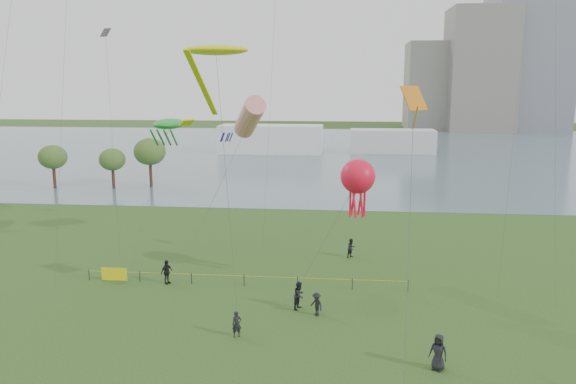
{
  "coord_description": "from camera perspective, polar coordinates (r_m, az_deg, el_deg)",
  "views": [
    {
      "loc": [
        3.43,
        -24.85,
        14.79
      ],
      "look_at": [
        0.0,
        10.0,
        8.0
      ],
      "focal_mm": 35.0,
      "sensor_mm": 36.0,
      "label": 1
    }
  ],
  "objects": [
    {
      "name": "spectator_c",
      "position": [
        43.37,
        -12.23,
        -7.95
      ],
      "size": [
        0.9,
        1.15,
        1.82
      ],
      "primitive_type": "imported",
      "rotation": [
        0.0,
        0.0,
        1.07
      ],
      "color": "black",
      "rests_on": "ground_plane"
    },
    {
      "name": "building_mid",
      "position": [
        191.68,
        18.86,
        11.66
      ],
      "size": [
        20.0,
        20.0,
        38.0
      ],
      "primitive_type": "cube",
      "color": "slate",
      "rests_on": "ground_plane"
    },
    {
      "name": "spectator_b",
      "position": [
        36.96,
        2.91,
        -11.31
      ],
      "size": [
        1.12,
        1.13,
        1.56
      ],
      "primitive_type": "imported",
      "rotation": [
        0.0,
        0.0,
        -0.8
      ],
      "color": "black",
      "rests_on": "ground_plane"
    },
    {
      "name": "lake",
      "position": [
        125.76,
        4.04,
        4.2
      ],
      "size": [
        400.0,
        120.0,
        0.08
      ],
      "primitive_type": "cube",
      "color": "slate",
      "rests_on": "ground_plane"
    },
    {
      "name": "spectator_f",
      "position": [
        34.21,
        -5.22,
        -13.23
      ],
      "size": [
        0.68,
        0.57,
        1.58
      ],
      "primitive_type": "imported",
      "rotation": [
        0.0,
        0.0,
        0.39
      ],
      "color": "black",
      "rests_on": "ground_plane"
    },
    {
      "name": "kite_creature",
      "position": [
        48.38,
        -11.99,
        6.76
      ],
      "size": [
        2.46,
        11.24,
        11.9
      ],
      "rotation": [
        0.0,
        0.0,
        -0.03
      ],
      "color": "#3F3F42"
    },
    {
      "name": "kite_octopus",
      "position": [
        39.73,
        7.12,
        1.51
      ],
      "size": [
        5.71,
        4.12,
        9.6
      ],
      "rotation": [
        0.0,
        0.0,
        -0.26
      ],
      "color": "#3F3F42"
    },
    {
      "name": "building_low",
      "position": [
        194.95,
        14.29,
        10.41
      ],
      "size": [
        16.0,
        18.0,
        28.0
      ],
      "primitive_type": "cube",
      "color": "gray",
      "rests_on": "ground_plane"
    },
    {
      "name": "kite_stingray",
      "position": [
        40.56,
        -7.38,
        13.98
      ],
      "size": [
        4.58,
        9.91,
        17.44
      ],
      "rotation": [
        0.0,
        0.0,
        -0.03
      ],
      "color": "#3F3F42"
    },
    {
      "name": "pavilion_right",
      "position": [
        123.91,
        10.53,
        5.1
      ],
      "size": [
        18.0,
        7.0,
        5.0
      ],
      "primitive_type": "cube",
      "color": "silver",
      "rests_on": "ground_plane"
    },
    {
      "name": "kite_delta",
      "position": [
        31.09,
        12.66,
        8.12
      ],
      "size": [
        2.05,
        11.87,
        14.68
      ],
      "rotation": [
        0.0,
        0.0,
        0.05
      ],
      "color": "#3F3F42"
    },
    {
      "name": "spectator_a",
      "position": [
        37.93,
        1.16,
        -10.45
      ],
      "size": [
        1.02,
        1.12,
        1.87
      ],
      "primitive_type": "imported",
      "rotation": [
        0.0,
        0.0,
        1.14
      ],
      "color": "black",
      "rests_on": "ground_plane"
    },
    {
      "name": "spectator_d",
      "position": [
        31.48,
        15.03,
        -15.44
      ],
      "size": [
        1.14,
        1.01,
        1.96
      ],
      "primitive_type": "imported",
      "rotation": [
        0.0,
        0.0,
        -0.5
      ],
      "color": "black",
      "rests_on": "ground_plane"
    },
    {
      "name": "fence",
      "position": [
        43.71,
        -12.49,
        -8.3
      ],
      "size": [
        24.07,
        0.07,
        1.05
      ],
      "color": "black",
      "rests_on": "ground_plane"
    },
    {
      "name": "pavilion_left",
      "position": [
        121.41,
        -1.71,
        5.4
      ],
      "size": [
        22.0,
        8.0,
        6.0
      ],
      "primitive_type": "cube",
      "color": "white",
      "rests_on": "ground_plane"
    },
    {
      "name": "kite_windsock",
      "position": [
        48.1,
        -3.93,
        7.57
      ],
      "size": [
        6.39,
        10.67,
        13.88
      ],
      "rotation": [
        0.0,
        0.0,
        -0.01
      ],
      "color": "#3F3F42"
    },
    {
      "name": "spectator_g",
      "position": [
        48.9,
        6.46,
        -5.69
      ],
      "size": [
        1.02,
        1.02,
        1.66
      ],
      "primitive_type": "imported",
      "rotation": [
        0.0,
        0.0,
        0.78
      ],
      "color": "black",
      "rests_on": "ground_plane"
    },
    {
      "name": "trees",
      "position": [
        83.55,
        -21.85,
        3.36
      ],
      "size": [
        27.82,
        15.06,
        7.11
      ],
      "color": "#362018",
      "rests_on": "ground_plane"
    }
  ]
}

